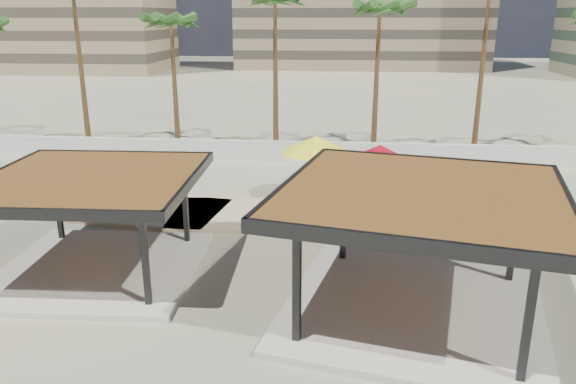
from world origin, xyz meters
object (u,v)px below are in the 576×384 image
(pavilion_west, at_px, (94,215))
(lounger_a, at_px, (152,211))
(umbrella_c, at_px, (380,154))
(lounger_b, at_px, (498,223))
(pavilion_central, at_px, (418,240))
(lounger_c, at_px, (440,221))

(pavilion_west, relative_size, lounger_a, 2.69)
(lounger_a, bearing_deg, umbrella_c, -83.68)
(lounger_a, relative_size, lounger_b, 1.30)
(pavilion_central, height_order, lounger_a, pavilion_central)
(lounger_a, bearing_deg, lounger_c, -97.46)
(pavilion_central, distance_m, lounger_a, 11.90)
(lounger_c, bearing_deg, lounger_a, 71.38)
(lounger_a, relative_size, lounger_c, 1.16)
(pavilion_central, height_order, lounger_b, pavilion_central)
(pavilion_central, bearing_deg, lounger_a, 158.65)
(pavilion_central, xyz_separation_m, lounger_c, (1.81, 6.62, -1.85))
(pavilion_central, distance_m, umbrella_c, 8.91)
(umbrella_c, bearing_deg, lounger_c, -45.10)
(umbrella_c, distance_m, lounger_c, 3.84)
(lounger_b, xyz_separation_m, lounger_c, (-2.22, 0.00, 0.01))
(umbrella_c, height_order, lounger_a, umbrella_c)
(pavilion_central, height_order, umbrella_c, pavilion_central)
(pavilion_central, distance_m, lounger_b, 7.97)
(pavilion_west, relative_size, lounger_b, 3.50)
(pavilion_west, bearing_deg, lounger_a, 85.98)
(pavilion_west, bearing_deg, pavilion_central, -11.90)
(pavilion_west, bearing_deg, lounger_c, 20.73)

